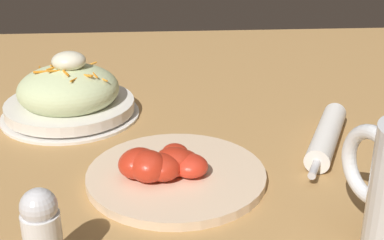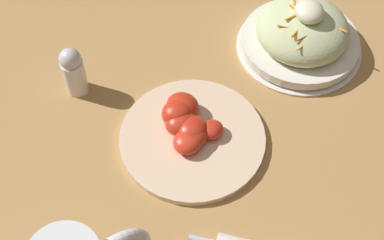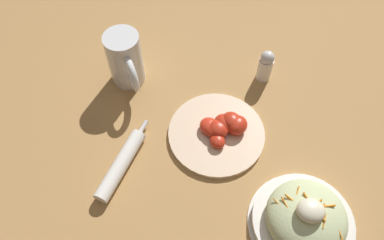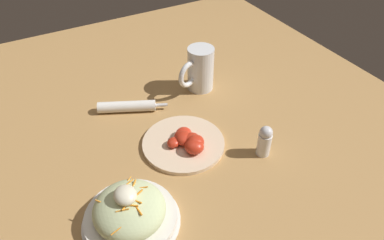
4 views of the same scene
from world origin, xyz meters
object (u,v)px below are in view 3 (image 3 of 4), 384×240
at_px(napkin_roll, 121,164).
at_px(tomato_plate, 220,130).
at_px(salt_shaker, 266,65).
at_px(salad_plate, 305,219).
at_px(beer_mug, 126,61).

bearing_deg(napkin_roll, tomato_plate, 20.24).
bearing_deg(salt_shaker, salad_plate, -85.65).
height_order(tomato_plate, salt_shaker, salt_shaker).
bearing_deg(beer_mug, napkin_roll, -89.93).
distance_m(beer_mug, napkin_roll, 0.25).
xyz_separation_m(napkin_roll, tomato_plate, (0.21, 0.08, -0.00)).
bearing_deg(beer_mug, tomato_plate, -37.74).
xyz_separation_m(tomato_plate, salt_shaker, (0.12, 0.16, 0.03)).
relative_size(beer_mug, salt_shaker, 1.57).
bearing_deg(tomato_plate, salt_shaker, 53.59).
bearing_deg(salt_shaker, tomato_plate, -126.41).
relative_size(beer_mug, napkin_roll, 0.72).
xyz_separation_m(salad_plate, beer_mug, (-0.36, 0.38, 0.03)).
bearing_deg(salt_shaker, beer_mug, 179.35).
bearing_deg(napkin_roll, salad_plate, -19.98).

